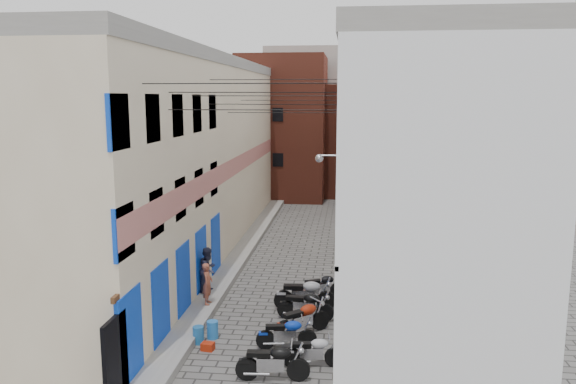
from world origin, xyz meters
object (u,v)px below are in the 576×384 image
(water_jug_near, at_px, (198,335))
(red_crate, at_px, (208,346))
(motorcycle_e, at_px, (306,304))
(motorcycle_g, at_px, (322,285))
(motorcycle_a, at_px, (273,360))
(motorcycle_f, at_px, (305,292))
(person_b, at_px, (208,269))
(motorcycle_b, at_px, (313,350))
(motorcycle_c, at_px, (287,332))
(motorcycle_d, at_px, (303,317))
(person_a, at_px, (207,284))
(water_jug_far, at_px, (213,330))

(water_jug_near, bearing_deg, red_crate, -47.20)
(motorcycle_e, distance_m, motorcycle_g, 1.98)
(motorcycle_a, relative_size, motorcycle_e, 1.02)
(motorcycle_f, distance_m, person_b, 3.66)
(person_b, xyz_separation_m, red_crate, (1.03, -4.17, -0.95))
(motorcycle_a, xyz_separation_m, motorcycle_b, (0.97, 0.85, -0.07))
(motorcycle_b, bearing_deg, red_crate, -109.42)
(motorcycle_c, bearing_deg, motorcycle_g, 160.46)
(motorcycle_d, distance_m, person_a, 3.74)
(motorcycle_c, bearing_deg, water_jug_near, -100.03)
(motorcycle_a, xyz_separation_m, motorcycle_d, (0.53, 2.85, 0.01))
(motorcycle_e, xyz_separation_m, motorcycle_g, (0.43, 1.94, -0.02))
(motorcycle_c, distance_m, red_crate, 2.29)
(motorcycle_c, xyz_separation_m, motorcycle_e, (0.37, 2.19, 0.03))
(motorcycle_b, relative_size, red_crate, 4.74)
(motorcycle_d, relative_size, red_crate, 5.54)
(motorcycle_a, xyz_separation_m, motorcycle_c, (0.14, 1.87, -0.04))
(water_jug_near, height_order, water_jug_far, water_jug_far)
(person_a, xyz_separation_m, water_jug_far, (0.68, -2.12, -0.69))
(motorcycle_c, xyz_separation_m, motorcycle_d, (0.38, 0.98, 0.06))
(motorcycle_c, xyz_separation_m, water_jug_far, (-2.29, 0.47, -0.25))
(motorcycle_a, height_order, red_crate, motorcycle_a)
(motorcycle_a, bearing_deg, motorcycle_d, 165.59)
(person_b, distance_m, water_jug_far, 3.58)
(water_jug_near, bearing_deg, motorcycle_c, -1.52)
(water_jug_near, height_order, red_crate, water_jug_near)
(motorcycle_e, relative_size, motorcycle_f, 0.88)
(water_jug_far, bearing_deg, red_crate, -85.79)
(motorcycle_c, bearing_deg, person_a, -139.50)
(red_crate, bearing_deg, motorcycle_g, 55.85)
(motorcycle_a, relative_size, person_a, 1.35)
(water_jug_far, bearing_deg, motorcycle_b, -25.43)
(red_crate, bearing_deg, motorcycle_e, 44.23)
(motorcycle_e, bearing_deg, motorcycle_c, -4.66)
(motorcycle_b, bearing_deg, motorcycle_g, 173.13)
(motorcycle_b, xyz_separation_m, water_jug_far, (-3.12, 1.48, -0.22))
(motorcycle_a, distance_m, motorcycle_b, 1.29)
(motorcycle_b, relative_size, motorcycle_f, 0.79)
(motorcycle_b, height_order, motorcycle_e, motorcycle_e)
(person_a, bearing_deg, water_jug_far, -164.78)
(motorcycle_a, relative_size, person_b, 1.18)
(motorcycle_b, bearing_deg, person_b, -146.96)
(motorcycle_e, distance_m, red_crate, 3.66)
(motorcycle_d, xyz_separation_m, motorcycle_g, (0.42, 3.14, -0.05))
(water_jug_far, height_order, red_crate, water_jug_far)
(motorcycle_d, bearing_deg, motorcycle_b, -28.11)
(motorcycle_e, distance_m, motorcycle_f, 0.87)
(motorcycle_b, xyz_separation_m, motorcycle_g, (-0.03, 5.14, 0.03))
(water_jug_near, distance_m, red_crate, 0.59)
(motorcycle_e, bearing_deg, water_jug_far, -52.18)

